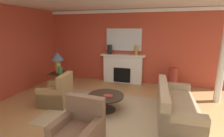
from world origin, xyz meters
TOP-DOWN VIEW (x-y plane):
  - ground_plane at (0.00, 0.00)m, footprint 9.00×9.00m
  - wall_fireplace at (0.00, 2.93)m, footprint 7.53×0.12m
  - wall_window at (-3.52, 0.30)m, footprint 0.12×6.35m
  - crown_moulding at (0.00, 2.85)m, footprint 7.53×0.08m
  - area_rug at (-0.12, 0.16)m, footprint 3.13×2.43m
  - fireplace at (-0.23, 2.72)m, footprint 1.80×0.35m
  - mantel_mirror at (-0.23, 2.84)m, footprint 1.45×0.04m
  - sofa at (1.69, 0.26)m, footprint 0.98×2.13m
  - armchair_near_window at (-1.63, 0.12)m, footprint 0.90×0.90m
  - armchair_facing_fireplace at (-0.12, -1.42)m, footprint 0.85×0.85m
  - coffee_table at (-0.12, 0.16)m, footprint 1.00×1.00m
  - side_table at (-2.16, 1.05)m, footprint 0.56×0.56m
  - table_lamp at (-2.16, 1.05)m, footprint 0.44×0.44m
  - vase_tall_corner at (1.74, 2.42)m, footprint 0.33×0.33m
  - vase_mantel_right at (0.32, 2.67)m, footprint 0.13×0.13m
  - vase_mantel_left at (-0.78, 2.67)m, footprint 0.20×0.20m
  - vase_on_side_table at (-2.01, 0.93)m, footprint 0.14×0.14m
  - book_red_cover at (-0.01, 0.08)m, footprint 0.27×0.20m
  - column_white at (3.03, 1.70)m, footprint 0.20×0.20m

SIDE VIEW (x-z plane):
  - ground_plane at x=0.00m, z-range 0.00..0.00m
  - area_rug at x=-0.12m, z-range 0.00..0.01m
  - sofa at x=1.69m, z-range -0.13..0.72m
  - armchair_near_window at x=-1.63m, z-range -0.17..0.78m
  - armchair_facing_fireplace at x=-0.12m, z-range -0.17..0.78m
  - coffee_table at x=-0.12m, z-range 0.11..0.56m
  - side_table at x=-2.16m, z-range 0.05..0.75m
  - vase_tall_corner at x=1.74m, z-range 0.00..0.83m
  - book_red_cover at x=-0.01m, z-range 0.45..0.49m
  - fireplace at x=-0.23m, z-range -0.03..1.16m
  - vase_on_side_table at x=-2.01m, z-range 0.70..0.96m
  - table_lamp at x=-2.16m, z-range 0.85..1.60m
  - vase_mantel_left at x=-0.78m, z-range 1.19..1.57m
  - vase_mantel_right at x=0.32m, z-range 1.19..1.59m
  - wall_fireplace at x=0.00m, z-range 0.00..2.97m
  - wall_window at x=-3.52m, z-range 0.00..2.97m
  - column_white at x=3.03m, z-range 0.00..2.97m
  - mantel_mirror at x=-0.23m, z-range 1.34..2.22m
  - crown_moulding at x=0.00m, z-range 2.83..2.95m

